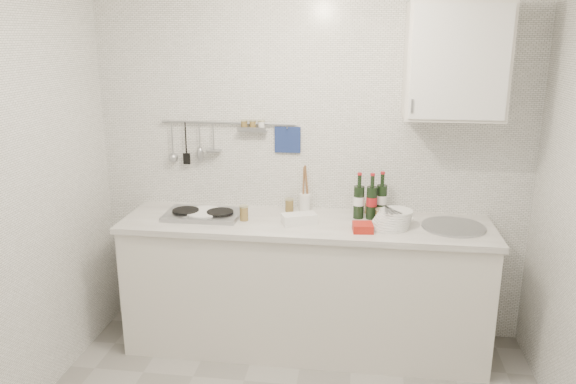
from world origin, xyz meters
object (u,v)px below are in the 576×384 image
object	(u,v)px
plate_stack_hob	(203,214)
utensil_crock	(305,200)
wine_bottles	(371,196)
plate_stack_sink	(392,219)
wall_cabinet	(456,62)

from	to	relation	value
plate_stack_hob	utensil_crock	size ratio (longest dim) A/B	0.83
wine_bottles	utensil_crock	world-z (taller)	utensil_crock
wine_bottles	utensil_crock	distance (m)	0.47
wine_bottles	plate_stack_sink	bearing A→B (deg)	-50.81
plate_stack_hob	plate_stack_sink	world-z (taller)	plate_stack_sink
wall_cabinet	wine_bottles	world-z (taller)	wall_cabinet
plate_stack_sink	utensil_crock	world-z (taller)	utensil_crock
plate_stack_sink	wine_bottles	distance (m)	0.24
plate_stack_hob	utensil_crock	bearing A→B (deg)	19.13
wall_cabinet	plate_stack_sink	xyz separation A→B (m)	(-0.34, -0.16, -0.98)
plate_stack_hob	plate_stack_sink	bearing A→B (deg)	-1.87
wall_cabinet	wine_bottles	xyz separation A→B (m)	(-0.48, 0.01, -0.87)
plate_stack_sink	wine_bottles	bearing A→B (deg)	129.19
wall_cabinet	utensil_crock	distance (m)	1.34
plate_stack_sink	wine_bottles	xyz separation A→B (m)	(-0.14, 0.17, 0.10)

